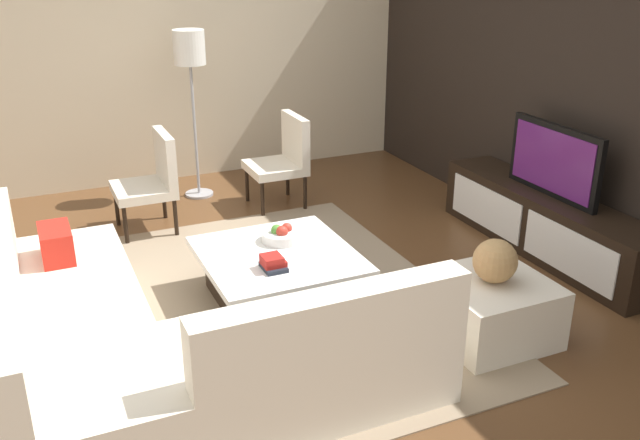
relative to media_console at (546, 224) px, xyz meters
The scene contains 15 objects.
ground_plane 2.41m from the media_console, 90.00° to the right, with size 14.00×14.00×0.00m, color brown.
feature_wall_back 1.19m from the media_console, 90.00° to the left, with size 6.40×0.12×2.80m, color black.
side_wall_left 4.05m from the media_console, 145.54° to the right, with size 0.12×5.20×2.80m, color beige.
area_rug 2.41m from the media_console, 92.39° to the right, with size 3.25×2.56×0.01m, color gray.
media_console is the anchor object (origin of this frame).
television 0.54m from the media_console, 90.00° to the left, with size 0.96×0.06×0.57m.
sectional_couch 3.32m from the media_console, 81.11° to the right, with size 2.42×2.33×0.81m.
coffee_table 2.30m from the media_console, 92.49° to the right, with size 1.07×1.04×0.38m.
accent_chair_near 3.34m from the media_console, 122.63° to the right, with size 0.54×0.51×0.87m.
floor_lamp 3.53m from the media_console, 138.18° to the right, with size 0.30×0.30×1.63m.
ottoman 1.51m from the media_console, 53.83° to the right, with size 0.70×0.70×0.40m, color beige.
fruit_bowl 2.22m from the media_console, 97.25° to the right, with size 0.28×0.28×0.13m.
accent_chair_far 2.47m from the media_console, 141.26° to the right, with size 0.53×0.51×0.87m.
decorative_ball 1.54m from the media_console, 53.83° to the right, with size 0.28×0.28×0.28m, color #AD8451.
book_stack 2.42m from the media_console, 87.06° to the right, with size 0.19×0.15×0.10m.
Camera 1 is at (4.00, -1.41, 2.40)m, focal length 38.82 mm.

